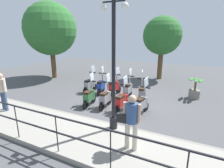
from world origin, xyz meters
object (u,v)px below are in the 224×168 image
Objects in this scene: tree_large at (50,29)px; scooter_near_1 at (122,101)px; tree_distant at (162,36)px; scooter_near_0 at (141,104)px; scooter_near_3 at (89,96)px; scooter_far_0 at (141,92)px; scooter_far_3 at (101,85)px; scooter_far_2 at (114,87)px; lamp_post_near at (114,73)px; scooter_far_1 at (128,89)px; pedestrian_distant at (2,89)px; potted_palm at (195,90)px; scooter_near_2 at (105,98)px; scooter_far_4 at (90,84)px; pedestrian_with_bag at (131,118)px.

scooter_near_1 is (-3.59, -7.26, -3.17)m from tree_large.
tree_distant is 2.98× the size of scooter_near_0.
scooter_near_3 is at bearing 98.39° from scooter_near_1.
scooter_far_0 and scooter_far_3 have the same top height.
scooter_near_3 is 1.92m from scooter_far_2.
lamp_post_near is 4.46m from scooter_far_3.
tree_distant is 2.98× the size of scooter_far_1.
pedestrian_distant is 7.08m from tree_large.
tree_distant is 4.33× the size of potted_palm.
scooter_far_3 is (0.23, 2.42, 0.00)m from scooter_far_0.
scooter_near_2 and scooter_far_4 have the same top height.
scooter_near_1 is 1.00× the size of scooter_far_3.
scooter_far_4 is at bearing 71.67° from scooter_far_0.
scooter_near_0 is 1.00× the size of scooter_far_2.
potted_palm is 4.26m from scooter_far_2.
potted_palm is 0.69× the size of scooter_far_1.
scooter_far_4 is (-5.14, 2.96, -2.70)m from tree_distant.
scooter_far_3 is at bearing 107.29° from potted_palm.
scooter_far_2 is at bearing 64.75° from scooter_far_0.
scooter_far_2 is (1.79, 1.20, 0.00)m from scooter_near_1.
tree_large is 7.99m from scooter_near_2.
tree_large is 3.63× the size of scooter_far_2.
scooter_near_2 is at bearing -125.38° from scooter_far_4.
tree_large is 1.22× the size of tree_distant.
scooter_far_1 and scooter_far_2 have the same top height.
pedestrian_distant is 5.74m from scooter_far_1.
pedestrian_with_bag is 1.03× the size of scooter_far_1.
scooter_far_2 is (-5.02, 1.47, -2.70)m from tree_distant.
scooter_far_3 is (3.41, 2.40, -1.60)m from lamp_post_near.
tree_distant reaches higher than scooter_near_1.
scooter_far_3 and scooter_far_4 have the same top height.
lamp_post_near reaches higher than scooter_far_2.
scooter_far_0 reaches higher than potted_palm.
lamp_post_near reaches higher than scooter_far_4.
scooter_near_2 is 0.78m from scooter_near_3.
scooter_far_0 is 2.44m from scooter_far_3.
scooter_near_3 is at bearing 178.37° from scooter_far_2.
tree_distant is (9.32, 1.05, 2.10)m from pedestrian_with_bag.
scooter_far_4 is at bearing 77.37° from scooter_near_0.
tree_distant is at bearing 4.12° from pedestrian_with_bag.
scooter_far_2 is (4.30, 2.52, -0.60)m from pedestrian_with_bag.
lamp_post_near is 3.56m from scooter_far_0.
potted_palm is at bearing -84.14° from scooter_far_3.
scooter_near_2 is at bearing 135.70° from pedestrian_distant.
scooter_far_0 is (-5.31, -0.17, -2.70)m from tree_distant.
tree_large is at bearing 58.17° from scooter_near_2.
scooter_near_2 is 1.00× the size of scooter_far_0.
scooter_near_1 is 1.00× the size of scooter_far_0.
potted_palm is 3.71m from scooter_near_0.
scooter_far_4 is (1.61, 3.56, 0.00)m from scooter_near_0.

